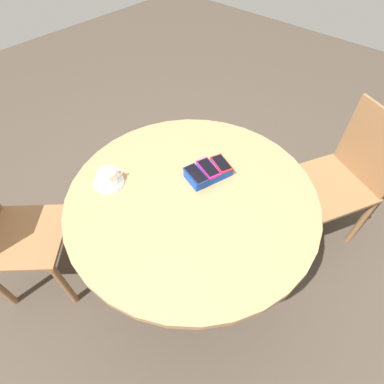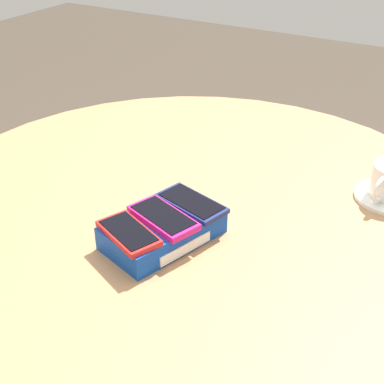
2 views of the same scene
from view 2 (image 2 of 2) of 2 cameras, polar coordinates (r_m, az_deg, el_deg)
name	(u,v)px [view 2 (image 2 of 2)]	position (r m, az deg, el deg)	size (l,w,h in m)	color
round_table	(192,237)	(1.12, 0.00, -4.78)	(1.16, 1.16, 0.74)	#2D2D2D
phone_box	(163,230)	(0.95, -3.11, -4.08)	(0.23, 0.17, 0.04)	#0F42AD
phone_red	(128,233)	(0.90, -6.86, -4.34)	(0.10, 0.13, 0.01)	red
phone_magenta	(163,218)	(0.93, -3.10, -2.73)	(0.10, 0.14, 0.01)	#D11975
phone_navy	(191,203)	(0.97, -0.06, -1.18)	(0.10, 0.14, 0.01)	navy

